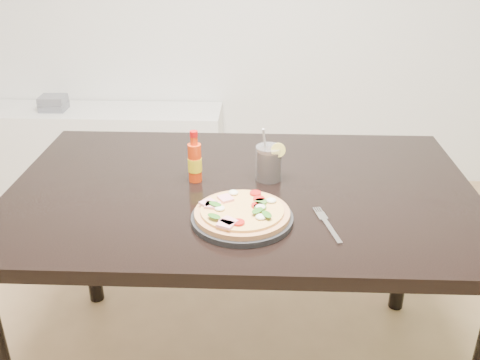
{
  "coord_description": "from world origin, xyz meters",
  "views": [
    {
      "loc": [
        0.13,
        -0.83,
        1.47
      ],
      "look_at": [
        0.08,
        0.5,
        0.83
      ],
      "focal_mm": 40.0,
      "sensor_mm": 36.0,
      "label": 1
    }
  ],
  "objects_px": {
    "cola_cup": "(269,164)",
    "media_console": "(103,150)",
    "pizza": "(242,212)",
    "plate": "(242,218)",
    "hot_sauce_bottle": "(195,161)",
    "fork": "(327,223)",
    "dining_table": "(242,211)"
  },
  "relations": [
    {
      "from": "hot_sauce_bottle",
      "to": "fork",
      "type": "height_order",
      "value": "hot_sauce_bottle"
    },
    {
      "from": "fork",
      "to": "plate",
      "type": "bearing_deg",
      "value": 164.33
    },
    {
      "from": "cola_cup",
      "to": "media_console",
      "type": "height_order",
      "value": "cola_cup"
    },
    {
      "from": "hot_sauce_bottle",
      "to": "cola_cup",
      "type": "distance_m",
      "value": 0.23
    },
    {
      "from": "plate",
      "to": "hot_sauce_bottle",
      "type": "height_order",
      "value": "hot_sauce_bottle"
    },
    {
      "from": "cola_cup",
      "to": "media_console",
      "type": "xyz_separation_m",
      "value": [
        -0.96,
        1.4,
        -0.55
      ]
    },
    {
      "from": "pizza",
      "to": "cola_cup",
      "type": "xyz_separation_m",
      "value": [
        0.07,
        0.26,
        0.02
      ]
    },
    {
      "from": "pizza",
      "to": "cola_cup",
      "type": "bearing_deg",
      "value": 74.4
    },
    {
      "from": "plate",
      "to": "pizza",
      "type": "bearing_deg",
      "value": 159.45
    },
    {
      "from": "media_console",
      "to": "pizza",
      "type": "bearing_deg",
      "value": -61.98
    },
    {
      "from": "hot_sauce_bottle",
      "to": "fork",
      "type": "xyz_separation_m",
      "value": [
        0.38,
        -0.25,
        -0.06
      ]
    },
    {
      "from": "pizza",
      "to": "plate",
      "type": "bearing_deg",
      "value": -20.55
    },
    {
      "from": "dining_table",
      "to": "media_console",
      "type": "distance_m",
      "value": 1.75
    },
    {
      "from": "cola_cup",
      "to": "hot_sauce_bottle",
      "type": "bearing_deg",
      "value": -174.58
    },
    {
      "from": "hot_sauce_bottle",
      "to": "dining_table",
      "type": "bearing_deg",
      "value": -14.1
    },
    {
      "from": "fork",
      "to": "media_console",
      "type": "height_order",
      "value": "fork"
    },
    {
      "from": "dining_table",
      "to": "fork",
      "type": "distance_m",
      "value": 0.33
    },
    {
      "from": "plate",
      "to": "media_console",
      "type": "relative_size",
      "value": 0.19
    },
    {
      "from": "dining_table",
      "to": "fork",
      "type": "xyz_separation_m",
      "value": [
        0.23,
        -0.22,
        0.09
      ]
    },
    {
      "from": "dining_table",
      "to": "hot_sauce_bottle",
      "type": "distance_m",
      "value": 0.21
    },
    {
      "from": "pizza",
      "to": "dining_table",
      "type": "bearing_deg",
      "value": 92.28
    },
    {
      "from": "dining_table",
      "to": "hot_sauce_bottle",
      "type": "relative_size",
      "value": 8.61
    },
    {
      "from": "pizza",
      "to": "fork",
      "type": "height_order",
      "value": "pizza"
    },
    {
      "from": "fork",
      "to": "media_console",
      "type": "xyz_separation_m",
      "value": [
        -1.11,
        1.67,
        -0.5
      ]
    },
    {
      "from": "media_console",
      "to": "cola_cup",
      "type": "bearing_deg",
      "value": -55.57
    },
    {
      "from": "dining_table",
      "to": "pizza",
      "type": "height_order",
      "value": "pizza"
    },
    {
      "from": "hot_sauce_bottle",
      "to": "cola_cup",
      "type": "height_order",
      "value": "cola_cup"
    },
    {
      "from": "plate",
      "to": "cola_cup",
      "type": "xyz_separation_m",
      "value": [
        0.07,
        0.26,
        0.04
      ]
    },
    {
      "from": "dining_table",
      "to": "fork",
      "type": "height_order",
      "value": "fork"
    },
    {
      "from": "hot_sauce_bottle",
      "to": "media_console",
      "type": "height_order",
      "value": "hot_sauce_bottle"
    },
    {
      "from": "plate",
      "to": "cola_cup",
      "type": "distance_m",
      "value": 0.28
    },
    {
      "from": "pizza",
      "to": "fork",
      "type": "bearing_deg",
      "value": -2.37
    }
  ]
}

